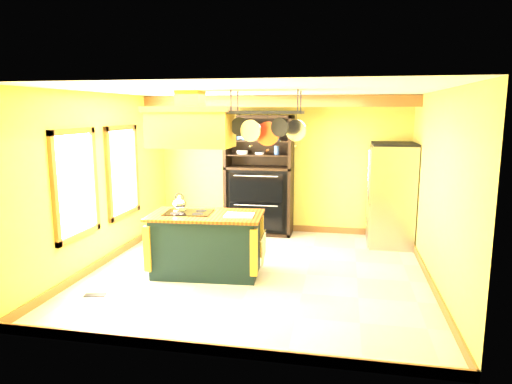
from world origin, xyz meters
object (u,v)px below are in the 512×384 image
(refrigerator, at_px, (391,197))
(hutch, at_px, (259,188))
(kitchen_island, at_px, (206,243))
(range_hood, at_px, (191,125))
(pot_rack, at_px, (267,120))

(refrigerator, relative_size, hutch, 0.78)
(kitchen_island, xyz_separation_m, range_hood, (-0.20, -0.00, 1.75))
(range_hood, height_order, refrigerator, range_hood)
(pot_rack, xyz_separation_m, hutch, (-0.57, 2.47, -1.39))
(hutch, bearing_deg, refrigerator, -7.90)
(range_hood, xyz_separation_m, hutch, (0.53, 2.48, -1.32))
(kitchen_island, xyz_separation_m, refrigerator, (2.83, 2.14, 0.42))
(kitchen_island, distance_m, refrigerator, 3.57)
(pot_rack, height_order, hutch, pot_rack)
(kitchen_island, distance_m, range_hood, 1.76)
(kitchen_island, height_order, hutch, hutch)
(pot_rack, xyz_separation_m, refrigerator, (1.92, 2.12, -1.41))
(kitchen_island, relative_size, hutch, 0.74)
(kitchen_island, bearing_deg, refrigerator, 32.65)
(pot_rack, height_order, refrigerator, pot_rack)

